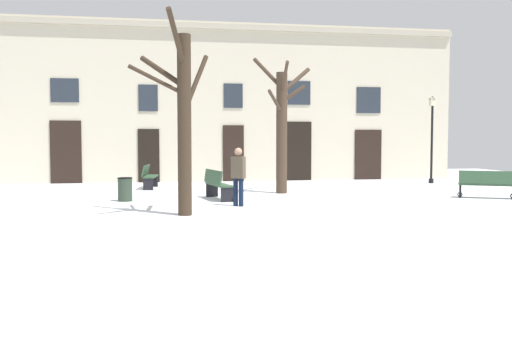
{
  "coord_description": "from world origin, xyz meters",
  "views": [
    {
      "loc": [
        -3.06,
        -15.93,
        1.97
      ],
      "look_at": [
        0.0,
        1.91,
        0.93
      ],
      "focal_mm": 38.82,
      "sensor_mm": 36.0,
      "label": 1
    }
  ],
  "objects": [
    {
      "name": "bench_by_litter_bin",
      "position": [
        7.56,
        0.74,
        0.47
      ],
      "size": [
        1.79,
        1.27,
        0.92
      ],
      "rotation": [
        0.0,
        0.0,
        2.65
      ],
      "color": "#2D4C33",
      "rests_on": "ground"
    },
    {
      "name": "bench_far_corner",
      "position": [
        -3.54,
        6.39,
        0.49
      ],
      "size": [
        0.65,
        1.72,
        0.94
      ],
      "rotation": [
        0.0,
        0.0,
        1.46
      ],
      "color": "#2D4C33",
      "rests_on": "ground"
    },
    {
      "name": "ground_plane",
      "position": [
        0.0,
        0.0,
        0.0
      ],
      "size": [
        35.2,
        35.2,
        0.0
      ],
      "primitive_type": "plane",
      "color": "white"
    },
    {
      "name": "bench_facing_shops",
      "position": [
        -1.27,
        1.96,
        0.5
      ],
      "size": [
        0.83,
        1.91,
        0.97
      ],
      "rotation": [
        0.0,
        0.0,
        1.76
      ],
      "color": "#2D4C33",
      "rests_on": "ground"
    },
    {
      "name": "tree_center",
      "position": [
        1.25,
        3.64,
        2.47
      ],
      "size": [
        2.28,
        2.16,
        4.95
      ],
      "color": "#423326",
      "rests_on": "ground"
    },
    {
      "name": "tree_near_facade",
      "position": [
        -2.5,
        -1.61,
        2.57
      ],
      "size": [
        2.12,
        2.17,
        5.07
      ],
      "color": "#382B1E",
      "rests_on": "ground"
    },
    {
      "name": "person_by_shop_door",
      "position": [
        -0.85,
        0.02,
        0.95
      ],
      "size": [
        0.44,
        0.4,
        1.71
      ],
      "rotation": [
        0.0,
        0.0,
        5.68
      ],
      "color": "black",
      "rests_on": "ground"
    },
    {
      "name": "building_facade",
      "position": [
        0.0,
        9.75,
        3.71
      ],
      "size": [
        22.0,
        0.6,
        7.33
      ],
      "color": "beige",
      "rests_on": "ground"
    },
    {
      "name": "streetlamp",
      "position": [
        8.77,
        6.91,
        2.36
      ],
      "size": [
        0.3,
        0.3,
        3.86
      ],
      "color": "black",
      "rests_on": "ground"
    },
    {
      "name": "litter_bin",
      "position": [
        -4.2,
        1.92,
        0.38
      ],
      "size": [
        0.48,
        0.48,
        0.75
      ],
      "color": "#2D3D2D",
      "rests_on": "ground"
    }
  ]
}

